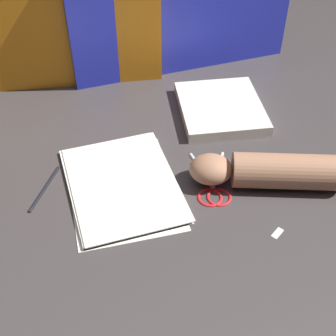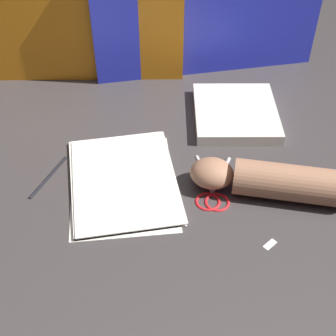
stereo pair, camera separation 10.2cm
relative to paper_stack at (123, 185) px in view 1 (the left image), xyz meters
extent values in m
plane|color=#3D3838|center=(0.11, -0.02, -0.01)|extent=(6.00, 6.00, 0.00)
cube|color=#2833D1|center=(0.27, 0.46, 0.18)|extent=(0.66, 0.08, 0.37)
cube|color=white|center=(0.00, -0.01, 0.00)|extent=(0.23, 0.31, 0.00)
cube|color=white|center=(0.00, 0.00, 0.00)|extent=(0.25, 0.33, 0.00)
cube|color=white|center=(0.00, 0.00, 0.00)|extent=(0.25, 0.33, 0.00)
cube|color=white|center=(0.00, 0.00, 0.00)|extent=(0.25, 0.33, 0.00)
cube|color=silver|center=(0.31, 0.22, 0.01)|extent=(0.24, 0.26, 0.03)
sphere|color=silver|center=(0.20, -0.05, 0.00)|extent=(0.01, 0.01, 0.01)
cylinder|color=silver|center=(0.19, 0.01, 0.00)|extent=(0.03, 0.12, 0.01)
torus|color=red|center=(0.20, -0.09, 0.00)|extent=(0.06, 0.06, 0.01)
cylinder|color=silver|center=(0.23, 0.00, 0.00)|extent=(0.07, 0.11, 0.01)
torus|color=red|center=(0.18, -0.08, 0.00)|extent=(0.08, 0.08, 0.01)
cylinder|color=#A87556|center=(0.36, -0.08, 0.03)|extent=(0.25, 0.15, 0.08)
ellipsoid|color=#A87556|center=(0.20, -0.03, 0.03)|extent=(0.12, 0.11, 0.06)
cube|color=white|center=(0.29, -0.21, -0.01)|extent=(0.03, 0.03, 0.00)
cube|color=white|center=(0.10, -0.13, -0.01)|extent=(0.02, 0.03, 0.00)
cylinder|color=black|center=(-0.17, 0.04, 0.00)|extent=(0.08, 0.13, 0.01)
camera|label=1|loc=(-0.08, -0.76, 0.74)|focal=50.00mm
camera|label=2|loc=(0.02, -0.77, 0.74)|focal=50.00mm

